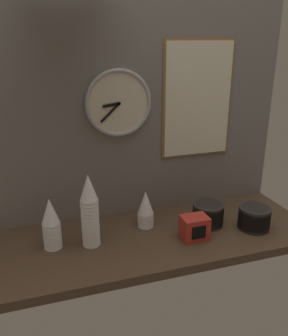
% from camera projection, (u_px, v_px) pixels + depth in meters
% --- Properties ---
extents(ground_plane, '(1.60, 0.56, 0.04)m').
position_uv_depth(ground_plane, '(143.00, 239.00, 1.63)').
color(ground_plane, '#4C3826').
extents(wall_tiled_back, '(1.60, 0.03, 1.05)m').
position_uv_depth(wall_tiled_back, '(126.00, 111.00, 1.68)').
color(wall_tiled_back, slate).
rests_on(wall_tiled_back, ground_plane).
extents(cup_stack_center_left, '(0.08, 0.08, 0.33)m').
position_uv_depth(cup_stack_center_left, '(90.00, 211.00, 1.50)').
color(cup_stack_center_left, white).
rests_on(cup_stack_center_left, ground_plane).
extents(cup_stack_left, '(0.08, 0.08, 0.23)m').
position_uv_depth(cup_stack_left, '(51.00, 223.00, 1.49)').
color(cup_stack_left, white).
rests_on(cup_stack_left, ground_plane).
extents(cup_stack_center_right, '(0.08, 0.08, 0.18)m').
position_uv_depth(cup_stack_center_right, '(146.00, 209.00, 1.68)').
color(cup_stack_center_right, white).
rests_on(cup_stack_center_right, ground_plane).
extents(bowl_stack_right, '(0.15, 0.15, 0.11)m').
position_uv_depth(bowl_stack_right, '(208.00, 214.00, 1.70)').
color(bowl_stack_right, black).
rests_on(bowl_stack_right, ground_plane).
extents(bowl_stack_far_right, '(0.15, 0.15, 0.11)m').
position_uv_depth(bowl_stack_far_right, '(254.00, 217.00, 1.67)').
color(bowl_stack_far_right, black).
rests_on(bowl_stack_far_right, ground_plane).
extents(wall_clock, '(0.31, 0.03, 0.31)m').
position_uv_depth(wall_clock, '(119.00, 103.00, 1.63)').
color(wall_clock, beige).
extents(menu_board, '(0.37, 0.01, 0.58)m').
position_uv_depth(menu_board, '(198.00, 100.00, 1.75)').
color(menu_board, olive).
extents(napkin_dispenser, '(0.12, 0.09, 0.11)m').
position_uv_depth(napkin_dispenser, '(194.00, 228.00, 1.58)').
color(napkin_dispenser, red).
rests_on(napkin_dispenser, ground_plane).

